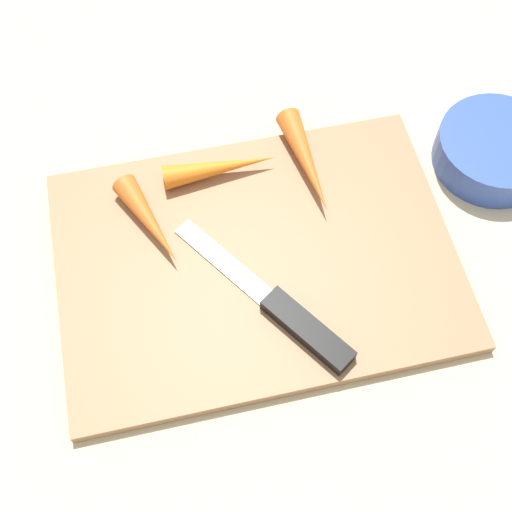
# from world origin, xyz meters

# --- Properties ---
(ground_plane) EXTENTS (1.40, 1.40, 0.00)m
(ground_plane) POSITION_xyz_m (0.00, 0.00, 0.00)
(ground_plane) COLOR #C6B793
(cutting_board) EXTENTS (0.36, 0.26, 0.01)m
(cutting_board) POSITION_xyz_m (0.00, 0.00, 0.01)
(cutting_board) COLOR #99704C
(cutting_board) RESTS_ON ground_plane
(knife) EXTENTS (0.13, 0.18, 0.01)m
(knife) POSITION_xyz_m (-0.02, 0.07, 0.02)
(knife) COLOR #B7B7BC
(knife) RESTS_ON cutting_board
(carrot_medium) EXTENTS (0.11, 0.02, 0.02)m
(carrot_medium) POSITION_xyz_m (0.01, -0.10, 0.02)
(carrot_medium) COLOR orange
(carrot_medium) RESTS_ON cutting_board
(carrot_longest) EXTENTS (0.03, 0.12, 0.02)m
(carrot_longest) POSITION_xyz_m (-0.07, -0.08, 0.02)
(carrot_longest) COLOR orange
(carrot_longest) RESTS_ON cutting_board
(carrot_shortest) EXTENTS (0.06, 0.10, 0.02)m
(carrot_shortest) POSITION_xyz_m (0.09, -0.05, 0.02)
(carrot_shortest) COLOR orange
(carrot_shortest) RESTS_ON cutting_board
(small_bowl) EXTENTS (0.12, 0.12, 0.04)m
(small_bowl) POSITION_xyz_m (-0.25, -0.06, 0.02)
(small_bowl) COLOR #3351B2
(small_bowl) RESTS_ON ground_plane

